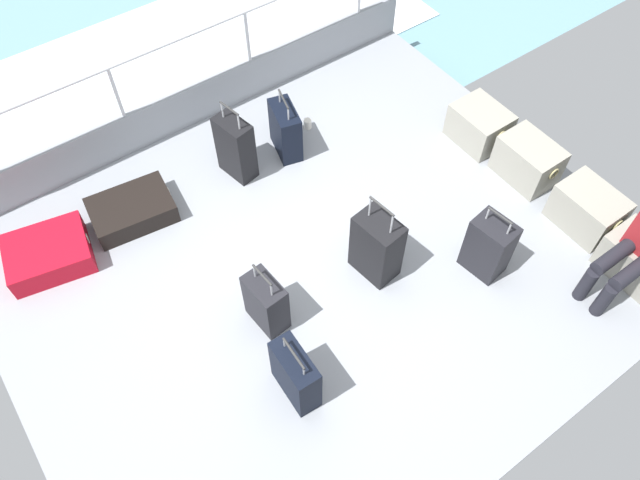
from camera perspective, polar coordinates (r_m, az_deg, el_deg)
ground_plane at (r=5.37m, az=-0.08°, el=-2.34°), size 4.40×5.20×0.06m
gunwale_port at (r=6.45m, az=-11.64°, el=12.24°), size 0.06×5.20×0.45m
railing_port at (r=6.10m, az=-12.54°, el=16.07°), size 0.04×4.20×1.02m
sea_wake at (r=7.86m, az=-16.08°, el=14.67°), size 12.00×12.00×0.01m
cargo_crate_0 at (r=6.35m, az=14.53°, el=10.25°), size 0.56×0.42×0.37m
cargo_crate_1 at (r=6.13m, az=18.69°, el=6.98°), size 0.60×0.39×0.40m
cargo_crate_2 at (r=5.93m, az=23.52°, el=2.62°), size 0.60×0.40×0.39m
cargo_crate_3 at (r=5.80m, az=27.39°, el=-1.55°), size 0.59×0.41×0.36m
suitcase_0 at (r=4.58m, az=-2.29°, el=-12.35°), size 0.43×0.21×0.64m
suitcase_1 at (r=6.01m, az=-3.21°, el=10.11°), size 0.46×0.31×0.66m
suitcase_2 at (r=5.81m, az=-17.00°, el=2.67°), size 0.58×0.78×0.20m
suitcase_3 at (r=5.28m, az=15.33°, el=-0.58°), size 0.38×0.30×0.72m
suitcase_5 at (r=5.75m, az=-23.84°, el=-1.17°), size 0.68×0.78×0.22m
suitcase_6 at (r=5.07m, az=5.26°, el=-0.61°), size 0.41×0.30×0.86m
suitcase_7 at (r=5.81m, az=-7.83°, el=8.45°), size 0.39×0.27×0.82m
suitcase_8 at (r=4.86m, az=-5.01°, el=-5.78°), size 0.36×0.23×0.68m
paper_cup at (r=6.37m, az=-1.16°, el=10.71°), size 0.08×0.08×0.10m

